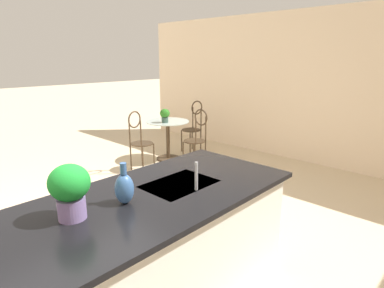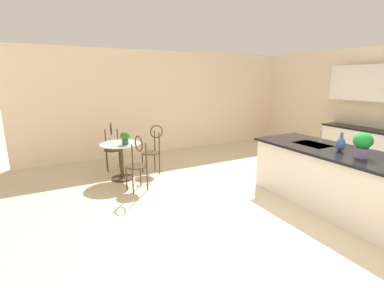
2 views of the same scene
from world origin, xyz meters
name	(u,v)px [view 2 (image 2 of 2)]	position (x,y,z in m)	size (l,w,h in m)	color
ground_plane	(282,212)	(0.00, 0.00, 0.00)	(40.00, 40.00, 0.00)	beige
wall_left_window	(170,102)	(-4.26, 0.00, 1.35)	(0.12, 7.80, 2.70)	beige
kitchen_island	(340,180)	(0.30, 0.85, 0.46)	(2.80, 1.06, 0.92)	white
back_counter_run	(379,150)	(-0.40, 3.21, 0.49)	(2.44, 0.64, 1.52)	white
bistro_table	(121,158)	(-2.56, -1.82, 0.45)	(0.80, 0.80, 0.74)	#3D2D1E
chair_near_window	(112,144)	(-3.28, -1.84, 0.57)	(0.50, 0.43, 1.04)	#3D2D1E
chair_by_island	(137,161)	(-1.81, -1.71, 0.57)	(0.51, 0.43, 1.04)	#3D2D1E
chair_toward_desk	(153,147)	(-2.61, -1.13, 0.57)	(0.39, 0.49, 1.04)	#3D2D1E
sink_faucet	(321,137)	(-0.25, 1.03, 1.03)	(0.02, 0.02, 0.22)	#B2B5BA
potted_plant_on_table	(125,137)	(-2.44, -1.75, 0.88)	(0.18, 0.18, 0.25)	#385147
potted_plant_counter_near	(363,143)	(0.60, 0.77, 1.12)	(0.25, 0.25, 0.35)	#7A669E
vase_on_counter	(341,144)	(0.25, 0.83, 1.03)	(0.13, 0.13, 0.29)	#386099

